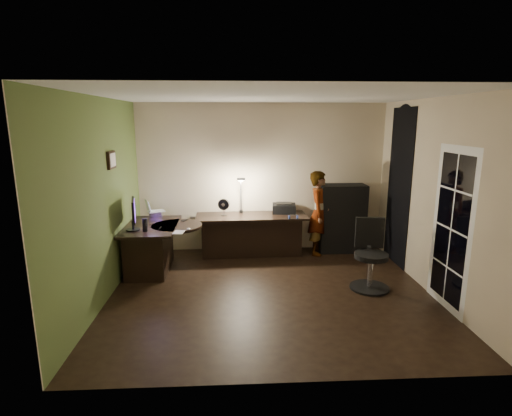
{
  "coord_description": "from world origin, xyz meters",
  "views": [
    {
      "loc": [
        -0.49,
        -5.26,
        2.4
      ],
      "look_at": [
        -0.15,
        1.05,
        1.0
      ],
      "focal_mm": 28.0,
      "sensor_mm": 36.0,
      "label": 1
    }
  ],
  "objects_px": {
    "desk_left": "(153,248)",
    "cabinet": "(342,218)",
    "office_chair": "(371,256)",
    "monitor": "(133,219)",
    "person": "(319,213)",
    "desk_right": "(251,235)"
  },
  "relations": [
    {
      "from": "monitor",
      "to": "office_chair",
      "type": "xyz_separation_m",
      "value": [
        3.49,
        -0.62,
        -0.43
      ]
    },
    {
      "from": "office_chair",
      "to": "person",
      "type": "xyz_separation_m",
      "value": [
        -0.43,
        1.59,
        0.25
      ]
    },
    {
      "from": "desk_left",
      "to": "cabinet",
      "type": "relative_size",
      "value": 1.05
    },
    {
      "from": "desk_left",
      "to": "office_chair",
      "type": "height_order",
      "value": "office_chair"
    },
    {
      "from": "desk_left",
      "to": "desk_right",
      "type": "height_order",
      "value": "desk_left"
    },
    {
      "from": "desk_left",
      "to": "desk_right",
      "type": "relative_size",
      "value": 0.67
    },
    {
      "from": "monitor",
      "to": "person",
      "type": "distance_m",
      "value": 3.21
    },
    {
      "from": "desk_right",
      "to": "monitor",
      "type": "bearing_deg",
      "value": -154.74
    },
    {
      "from": "office_chair",
      "to": "person",
      "type": "height_order",
      "value": "person"
    },
    {
      "from": "desk_left",
      "to": "desk_right",
      "type": "bearing_deg",
      "value": 21.53
    },
    {
      "from": "cabinet",
      "to": "office_chair",
      "type": "relative_size",
      "value": 1.24
    },
    {
      "from": "office_chair",
      "to": "monitor",
      "type": "bearing_deg",
      "value": 178.61
    },
    {
      "from": "cabinet",
      "to": "person",
      "type": "relative_size",
      "value": 0.82
    },
    {
      "from": "desk_right",
      "to": "cabinet",
      "type": "bearing_deg",
      "value": 2.98
    },
    {
      "from": "desk_left",
      "to": "desk_right",
      "type": "xyz_separation_m",
      "value": [
        1.63,
        0.67,
        -0.01
      ]
    },
    {
      "from": "cabinet",
      "to": "desk_right",
      "type": "bearing_deg",
      "value": -175.22
    },
    {
      "from": "desk_left",
      "to": "cabinet",
      "type": "height_order",
      "value": "cabinet"
    },
    {
      "from": "person",
      "to": "desk_left",
      "type": "bearing_deg",
      "value": 123.64
    },
    {
      "from": "desk_right",
      "to": "office_chair",
      "type": "distance_m",
      "value": 2.29
    },
    {
      "from": "desk_left",
      "to": "person",
      "type": "height_order",
      "value": "person"
    },
    {
      "from": "office_chair",
      "to": "person",
      "type": "relative_size",
      "value": 0.67
    },
    {
      "from": "cabinet",
      "to": "office_chair",
      "type": "distance_m",
      "value": 1.73
    }
  ]
}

